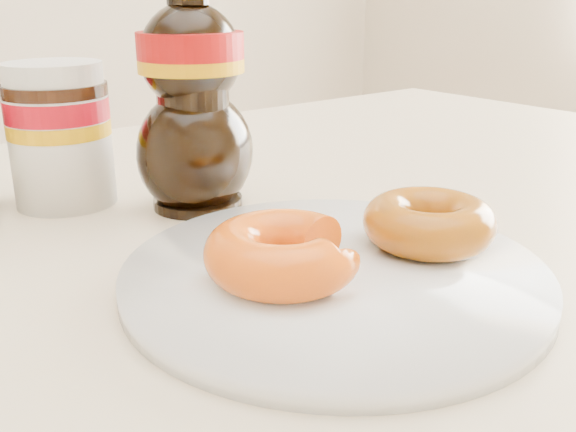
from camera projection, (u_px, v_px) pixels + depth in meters
dining_table at (267, 312)px, 0.57m from camera, size 1.40×0.90×0.75m
plate at (334, 274)px, 0.43m from camera, size 0.28×0.28×0.01m
donut_bitten at (283, 253)px, 0.40m from camera, size 0.10×0.10×0.03m
donut_whole at (429, 222)px, 0.46m from camera, size 0.13×0.13×0.03m
nutella_jar at (59, 129)px, 0.57m from camera, size 0.09×0.09×0.13m
syrup_bottle at (193, 91)px, 0.55m from camera, size 0.13×0.12×0.21m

